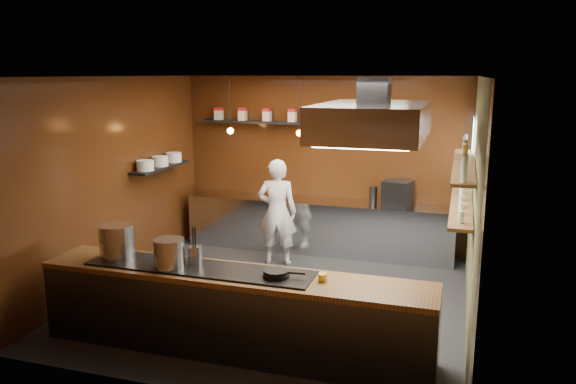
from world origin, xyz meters
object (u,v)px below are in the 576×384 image
at_px(chef, 277,212).
at_px(extractor_hood, 373,120).
at_px(stockpot_large, 117,241).
at_px(espresso_machine, 398,193).
at_px(stockpot_small, 169,253).

bearing_deg(chef, extractor_hood, 125.57).
bearing_deg(stockpot_large, extractor_hood, 23.14).
height_order(espresso_machine, chef, chef).
bearing_deg(espresso_machine, extractor_hood, -78.28).
height_order(stockpot_large, espresso_machine, stockpot_large).
relative_size(extractor_hood, espresso_machine, 4.71).
height_order(extractor_hood, stockpot_large, extractor_hood).
distance_m(stockpot_large, espresso_machine, 4.67).
height_order(stockpot_large, stockpot_small, stockpot_large).
height_order(extractor_hood, stockpot_small, extractor_hood).
relative_size(stockpot_large, espresso_machine, 0.95).
xyz_separation_m(stockpot_small, espresso_machine, (2.05, 3.86, 0.01)).
height_order(stockpot_large, chef, chef).
distance_m(extractor_hood, espresso_machine, 2.92).
bearing_deg(extractor_hood, stockpot_small, -147.23).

